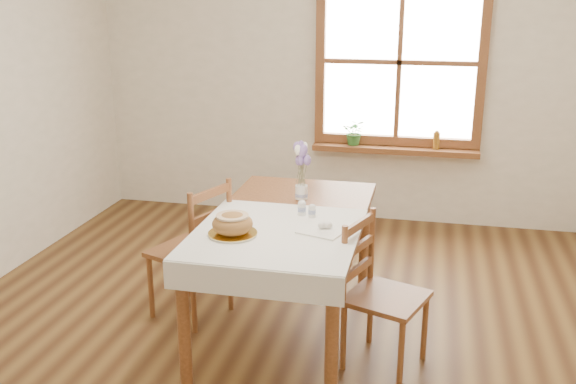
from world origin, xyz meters
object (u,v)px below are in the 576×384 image
bread_plate (233,234)px  flower_vase (301,193)px  chair_right (386,295)px  chair_left (189,249)px  dining_table (288,229)px

bread_plate → flower_vase: (0.24, 0.72, 0.03)m
chair_right → flower_vase: size_ratio=9.56×
bread_plate → chair_right: bearing=8.2°
chair_left → bread_plate: size_ratio=3.48×
bread_plate → flower_vase: bearing=71.8°
dining_table → chair_left: chair_left is taller
dining_table → chair_right: chair_right is taller
chair_left → bread_plate: (0.44, -0.45, 0.31)m
dining_table → chair_right: bearing=-24.1°
chair_left → flower_vase: bearing=131.7°
bread_plate → flower_vase: size_ratio=2.92×
dining_table → flower_vase: 0.34m
chair_left → chair_right: bearing=95.9°
dining_table → chair_left: 0.70m
chair_right → bread_plate: (-0.84, -0.12, 0.34)m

